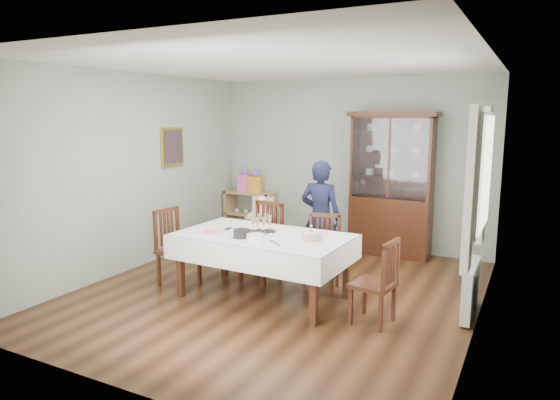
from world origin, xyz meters
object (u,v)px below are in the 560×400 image
Objects in this scene: birthday_cake at (311,237)px; high_chair at (262,237)px; chair_end_left at (178,263)px; gift_bag_pink at (244,181)px; champagne_tray at (262,227)px; dining_table at (263,266)px; sideboard at (250,214)px; chair_far_right at (322,268)px; woman at (321,217)px; gift_bag_orange at (256,182)px; chair_end_right at (374,298)px; china_cabinet at (391,182)px; chair_far_left at (261,257)px.

high_chair is at bearing 137.53° from birthday_cake.
chair_end_left is 2.40× the size of gift_bag_pink.
dining_table is at bearing -52.21° from champagne_tray.
dining_table is at bearing -77.62° from chair_end_left.
gift_bag_pink reaches higher than birthday_cake.
birthday_cake is (2.29, -2.52, 0.41)m from sideboard.
gift_bag_pink reaches higher than dining_table.
chair_end_left reaches higher than chair_far_right.
high_chair reaches higher than birthday_cake.
chair_end_left is at bearing -176.34° from birthday_cake.
woman is 1.25m from birthday_cake.
sideboard is 0.59m from gift_bag_orange.
gift_bag_orange is at bearing 130.86° from birthday_cake.
chair_end_left is 2.77m from gift_bag_pink.
sideboard is 1.00× the size of chair_end_right.
woman reaches higher than champagne_tray.
woman reaches higher than dining_table.
china_cabinet is 2.38m from gift_bag_orange.
chair_end_left reaches higher than sideboard.
woman is 1.14m from champagne_tray.
gift_bag_pink is at bearing 133.66° from birthday_cake.
chair_end_left is at bearing 40.69° from woman.
champagne_tray is (-0.57, -0.48, 0.55)m from chair_far_right.
chair_end_left is at bearing -79.15° from sideboard.
chair_end_left reaches higher than chair_end_right.
gift_bag_pink is (-2.28, 1.94, 0.70)m from chair_far_right.
woman is (0.57, 0.62, 0.47)m from chair_far_left.
birthday_cake is (1.78, 0.11, 0.52)m from chair_end_left.
champagne_tray reaches higher than birthday_cake.
chair_far_right is 1.10m from chair_end_right.
high_chair is at bearing -53.59° from sideboard.
birthday_cake is (0.62, -0.00, 0.42)m from dining_table.
chair_end_left is at bearing -127.35° from china_cabinet.
dining_table is at bearing -56.43° from sideboard.
dining_table is 2.27× the size of chair_end_right.
dining_table is 2.73m from china_cabinet.
dining_table is 2.20× the size of chair_far_right.
gift_bag_pink reaches higher than chair_end_right.
dining_table is at bearing -87.54° from chair_end_right.
gift_bag_pink is (-2.39, 2.50, 0.17)m from birthday_cake.
dining_table is 0.76m from chair_far_right.
woman is 1.56× the size of high_chair.
woman reaches higher than high_chair.
china_cabinet reaches higher than chair_far_left.
high_chair is (-1.53, -1.30, -0.74)m from china_cabinet.
birthday_cake is at bearing -6.87° from champagne_tray.
sideboard is at bearing 130.66° from chair_far_left.
gift_bag_pink is at bearing 114.17° from high_chair.
high_chair is 3.79× the size of birthday_cake.
dining_table is 5.93× the size of champagne_tray.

